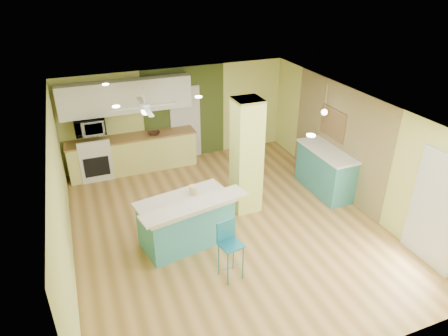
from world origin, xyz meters
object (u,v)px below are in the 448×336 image
Objects in this scene: bar_stool at (229,241)px; side_counter at (326,170)px; peninsula at (187,221)px; canister at (193,190)px; fruit_bowl at (154,133)px.

bar_stool reaches higher than side_counter.
bar_stool is (0.40, -1.13, 0.22)m from peninsula.
bar_stool is at bearing -81.23° from peninsula.
bar_stool is 1.39m from canister.
bar_stool is at bearing -149.96° from side_counter.
fruit_bowl is at bearing 83.31° from bar_stool.
peninsula is 1.91× the size of bar_stool.
fruit_bowl is (-0.24, 4.46, 0.26)m from bar_stool.
peninsula is 3.67m from side_counter.
peninsula is at bearing -168.68° from side_counter.
canister reaches higher than bar_stool.
side_counter is 3.46m from canister.
peninsula is 1.25× the size of side_counter.
bar_stool is 6.30× the size of canister.
side_counter is (3.20, 1.85, -0.19)m from bar_stool.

